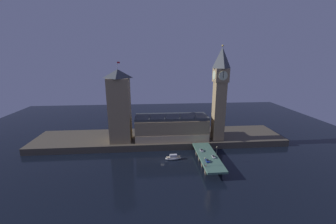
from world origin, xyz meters
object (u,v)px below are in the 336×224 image
Objects in this scene: car_northbound_lead at (202,150)px; car_northbound_trail at (207,161)px; car_southbound_lead at (213,157)px; pedestrian_near_rail at (206,166)px; victoria_tower at (120,106)px; street_lamp_mid at (217,150)px; boat_upstream at (173,158)px; clock_tower at (220,92)px; street_lamp_near at (205,161)px.

car_northbound_lead is 0.98× the size of car_northbound_trail.
pedestrian_near_rail is (-8.73, -12.36, 0.27)m from car_southbound_lead.
victoria_tower reaches higher than street_lamp_mid.
victoria_tower reaches higher than car_northbound_lead.
pedestrian_near_rail is 0.25× the size of street_lamp_mid.
boat_upstream is (41.70, -27.26, -34.18)m from victoria_tower.
car_northbound_lead is 1.05× the size of car_southbound_lead.
clock_tower is 83.17m from victoria_tower.
car_northbound_trail is (-19.29, -40.29, -40.31)m from clock_tower.
clock_tower is at bearing 68.76° from car_southbound_lead.
street_lamp_near is (-3.31, -5.53, 3.15)m from car_northbound_trail.
car_southbound_lead is at bearing 50.71° from street_lamp_near.
car_northbound_trail is 8.09m from car_southbound_lead.
car_northbound_lead is at bearing -0.67° from boat_upstream.
pedestrian_near_rail is at bearing -52.11° from boat_upstream.
car_northbound_lead is 0.63× the size of street_lamp_mid.
car_northbound_trail is at bearing -35.02° from victoria_tower.
car_northbound_trail is 1.07× the size of car_southbound_lead.
car_southbound_lead reaches higher than boat_upstream.
car_southbound_lead is at bearing -29.24° from victoria_tower.
pedestrian_near_rail reaches higher than car_southbound_lead.
boat_upstream is at bearing 127.89° from pedestrian_near_rail.
clock_tower is at bearing 63.74° from street_lamp_near.
clock_tower is at bearing 64.41° from car_northbound_trail.
boat_upstream is at bearing 157.45° from car_southbound_lead.
victoria_tower reaches higher than car_northbound_trail.
car_northbound_lead is at bearing 140.80° from street_lamp_mid.
street_lamp_mid is 32.61m from boat_upstream.
boat_upstream is at bearing 128.73° from street_lamp_near.
clock_tower reaches higher than street_lamp_mid.
car_southbound_lead is 6.04m from street_lamp_mid.
victoria_tower is at bearing 139.74° from pedestrian_near_rail.
boat_upstream is (-21.29, 0.25, -5.30)m from car_northbound_lead.
boat_upstream is at bearing 179.33° from car_northbound_lead.
street_lamp_mid is (-10.17, -31.10, -36.79)m from clock_tower.
street_lamp_mid is (9.13, -7.45, 3.60)m from car_northbound_lead.
clock_tower is 45.74× the size of pedestrian_near_rail.
pedestrian_near_rail is 3.20m from street_lamp_near.
car_northbound_trail is at bearing -134.82° from street_lamp_mid.
boat_upstream is (-18.38, 23.62, -5.59)m from pedestrian_near_rail.
clock_tower is 60.17m from car_northbound_trail.
car_northbound_trail is 2.53× the size of pedestrian_near_rail.
boat_upstream is at bearing 165.80° from street_lamp_mid.
street_lamp_mid reaches higher than pedestrian_near_rail.
car_southbound_lead is at bearing -62.14° from car_northbound_lead.
victoria_tower is 5.38× the size of boat_upstream.
street_lamp_mid is at bearing 49.80° from street_lamp_near.
clock_tower is at bearing 64.73° from pedestrian_near_rail.
victoria_tower is 9.78× the size of street_lamp_mid.
pedestrian_near_rail is 30.45m from boat_upstream.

